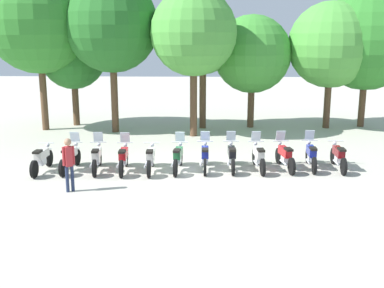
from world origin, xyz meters
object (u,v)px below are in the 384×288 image
(motorcycle_5, at_px, (178,157))
(motorcycle_8, at_px, (258,156))
(tree_3, at_px, (194,33))
(motorcycle_10, at_px, (311,155))
(tree_2, at_px, (112,26))
(tree_6, at_px, (331,45))
(person_0, at_px, (69,160))
(motorcycle_11, at_px, (338,156))
(motorcycle_4, at_px, (151,158))
(tree_0, at_px, (38,21))
(tree_5, at_px, (252,54))
(tree_7, at_px, (367,40))
(motorcycle_7, at_px, (232,156))
(motorcycle_9, at_px, (285,156))
(motorcycle_1, at_px, (70,157))
(tree_1, at_px, (73,56))
(motorcycle_2, at_px, (97,157))
(motorcycle_3, at_px, (124,158))
(tree_4, at_px, (203,41))
(motorcycle_0, at_px, (42,158))
(motorcycle_6, at_px, (205,156))

(motorcycle_5, relative_size, motorcycle_8, 1.00)
(motorcycle_5, xyz_separation_m, tree_3, (0.39, 6.22, 4.56))
(motorcycle_10, bearing_deg, tree_2, 56.08)
(tree_6, bearing_deg, person_0, -134.47)
(motorcycle_5, height_order, motorcycle_11, motorcycle_5)
(motorcycle_4, relative_size, motorcycle_11, 1.00)
(tree_0, distance_m, tree_6, 15.29)
(tree_5, xyz_separation_m, tree_7, (6.16, 0.40, 0.75))
(motorcycle_7, xyz_separation_m, motorcycle_9, (2.02, 0.12, 0.00))
(motorcycle_4, xyz_separation_m, person_0, (-2.35, -2.42, 0.55))
(motorcycle_10, bearing_deg, tree_6, -14.35)
(motorcycle_1, bearing_deg, tree_6, -49.75)
(motorcycle_11, height_order, person_0, person_0)
(tree_1, bearing_deg, motorcycle_7, -46.22)
(motorcycle_2, xyz_separation_m, motorcycle_4, (2.03, -0.04, -0.01))
(motorcycle_10, bearing_deg, motorcycle_3, 98.32)
(tree_1, distance_m, tree_6, 13.93)
(motorcycle_1, relative_size, motorcycle_11, 1.00)
(tree_4, relative_size, tree_7, 0.87)
(motorcycle_0, bearing_deg, motorcycle_10, -84.36)
(motorcycle_0, relative_size, motorcycle_1, 1.00)
(motorcycle_2, xyz_separation_m, tree_3, (3.44, 6.36, 4.56))
(motorcycle_3, relative_size, motorcycle_11, 1.00)
(motorcycle_1, relative_size, motorcycle_7, 1.00)
(motorcycle_6, bearing_deg, motorcycle_0, 94.23)
(motorcycle_0, xyz_separation_m, tree_0, (-2.53, 7.86, 5.17))
(motorcycle_7, height_order, tree_2, tree_2)
(motorcycle_0, relative_size, motorcycle_4, 1.00)
(motorcycle_1, relative_size, tree_0, 0.26)
(person_0, height_order, tree_1, tree_1)
(tree_1, distance_m, tree_2, 3.54)
(motorcycle_0, height_order, motorcycle_8, motorcycle_8)
(motorcycle_5, relative_size, tree_1, 0.39)
(motorcycle_10, bearing_deg, motorcycle_5, 98.38)
(person_0, height_order, tree_6, tree_6)
(motorcycle_4, height_order, motorcycle_8, motorcycle_8)
(tree_1, relative_size, tree_6, 0.84)
(motorcycle_10, xyz_separation_m, tree_4, (-4.25, 7.83, 4.16))
(motorcycle_7, distance_m, person_0, 6.11)
(tree_7, bearing_deg, motorcycle_11, -112.26)
(motorcycle_8, height_order, tree_7, tree_7)
(tree_5, height_order, tree_6, tree_6)
(tree_6, bearing_deg, motorcycle_10, -107.34)
(tree_2, height_order, tree_5, tree_2)
(motorcycle_5, relative_size, motorcycle_11, 1.00)
(tree_6, bearing_deg, tree_1, 178.57)
(motorcycle_7, bearing_deg, tree_4, 7.38)
(motorcycle_1, xyz_separation_m, tree_5, (7.52, 8.79, 3.45))
(motorcycle_4, relative_size, tree_3, 0.30)
(motorcycle_3, bearing_deg, tree_1, 21.90)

